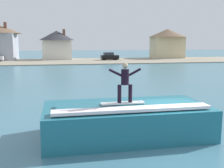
{
  "coord_description": "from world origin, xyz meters",
  "views": [
    {
      "loc": [
        -4.54,
        -10.0,
        4.02
      ],
      "look_at": [
        -1.76,
        3.98,
        1.8
      ],
      "focal_mm": 42.81,
      "sensor_mm": 36.0,
      "label": 1
    }
  ],
  "objects_px": {
    "wave_crest": "(126,120)",
    "surfboard": "(123,103)",
    "car_far_shore": "(109,56)",
    "house_gabled_white": "(167,41)",
    "house_small_cottage": "(57,43)",
    "surfer": "(125,80)"
  },
  "relations": [
    {
      "from": "car_far_shore",
      "to": "house_gabled_white",
      "type": "distance_m",
      "value": 17.03
    },
    {
      "from": "surfboard",
      "to": "house_small_cottage",
      "type": "bearing_deg",
      "value": 93.08
    },
    {
      "from": "wave_crest",
      "to": "house_gabled_white",
      "type": "bearing_deg",
      "value": 65.59
    },
    {
      "from": "car_far_shore",
      "to": "house_small_cottage",
      "type": "relative_size",
      "value": 0.48
    },
    {
      "from": "surfboard",
      "to": "car_far_shore",
      "type": "xyz_separation_m",
      "value": [
        8.54,
        48.28,
        -0.6
      ]
    },
    {
      "from": "surfboard",
      "to": "house_gabled_white",
      "type": "distance_m",
      "value": 58.87
    },
    {
      "from": "surfboard",
      "to": "surfer",
      "type": "bearing_deg",
      "value": -17.14
    },
    {
      "from": "car_far_shore",
      "to": "house_small_cottage",
      "type": "bearing_deg",
      "value": 156.21
    },
    {
      "from": "wave_crest",
      "to": "house_small_cottage",
      "type": "height_order",
      "value": "house_small_cottage"
    },
    {
      "from": "wave_crest",
      "to": "house_gabled_white",
      "type": "relative_size",
      "value": 0.74
    },
    {
      "from": "surfer",
      "to": "house_gabled_white",
      "type": "xyz_separation_m",
      "value": [
        24.3,
        53.54,
        1.87
      ]
    },
    {
      "from": "wave_crest",
      "to": "car_far_shore",
      "type": "bearing_deg",
      "value": 80.19
    },
    {
      "from": "surfboard",
      "to": "house_gabled_white",
      "type": "height_order",
      "value": "house_gabled_white"
    },
    {
      "from": "wave_crest",
      "to": "car_far_shore",
      "type": "relative_size",
      "value": 1.79
    },
    {
      "from": "surfboard",
      "to": "car_far_shore",
      "type": "bearing_deg",
      "value": 79.97
    },
    {
      "from": "house_gabled_white",
      "to": "house_small_cottage",
      "type": "distance_m",
      "value": 27.25
    },
    {
      "from": "surfboard",
      "to": "car_far_shore",
      "type": "height_order",
      "value": "car_far_shore"
    },
    {
      "from": "wave_crest",
      "to": "surfboard",
      "type": "xyz_separation_m",
      "value": [
        -0.25,
        -0.34,
        0.83
      ]
    },
    {
      "from": "wave_crest",
      "to": "surfer",
      "type": "bearing_deg",
      "value": -114.63
    },
    {
      "from": "wave_crest",
      "to": "car_far_shore",
      "type": "height_order",
      "value": "car_far_shore"
    },
    {
      "from": "surfer",
      "to": "car_far_shore",
      "type": "distance_m",
      "value": 49.06
    },
    {
      "from": "car_far_shore",
      "to": "surfboard",
      "type": "bearing_deg",
      "value": -100.03
    }
  ]
}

